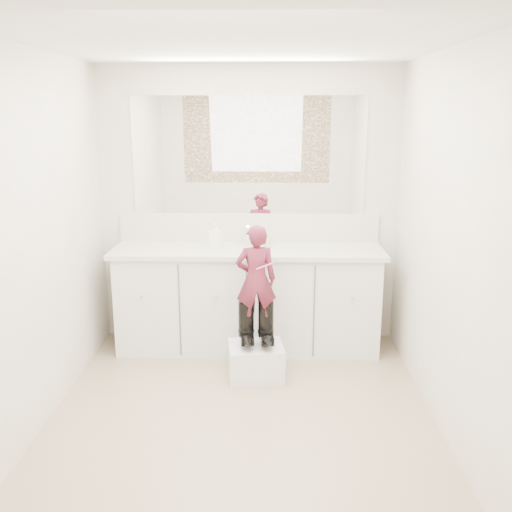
{
  "coord_description": "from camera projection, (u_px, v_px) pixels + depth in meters",
  "views": [
    {
      "loc": [
        0.19,
        -3.45,
        2.01
      ],
      "look_at": [
        0.08,
        0.78,
        0.94
      ],
      "focal_mm": 40.0,
      "sensor_mm": 36.0,
      "label": 1
    }
  ],
  "objects": [
    {
      "name": "cup",
      "position": [
        267.0,
        242.0,
        4.83
      ],
      "size": [
        0.11,
        0.11,
        0.08
      ],
      "primitive_type": "imported",
      "rotation": [
        0.0,
        0.0,
        0.24
      ],
      "color": "beige",
      "rests_on": "countertop"
    },
    {
      "name": "floor",
      "position": [
        241.0,
        419.0,
        3.84
      ],
      "size": [
        3.0,
        3.0,
        0.0
      ],
      "primitive_type": "plane",
      "color": "#968262",
      "rests_on": "ground"
    },
    {
      "name": "faucet",
      "position": [
        248.0,
        238.0,
        4.94
      ],
      "size": [
        0.08,
        0.08,
        0.1
      ],
      "primitive_type": "cylinder",
      "color": "silver",
      "rests_on": "countertop"
    },
    {
      "name": "wall_right",
      "position": [
        450.0,
        247.0,
        3.51
      ],
      "size": [
        0.0,
        3.0,
        3.0
      ],
      "primitive_type": "plane",
      "rotation": [
        1.57,
        0.0,
        -1.57
      ],
      "color": "beige",
      "rests_on": "floor"
    },
    {
      "name": "dot_panel",
      "position": [
        217.0,
        218.0,
        1.99
      ],
      "size": [
        2.0,
        0.01,
        1.2
      ],
      "primitive_type": "cube",
      "color": "#472819",
      "rests_on": "wall_front"
    },
    {
      "name": "step_stool",
      "position": [
        256.0,
        361.0,
        4.41
      ],
      "size": [
        0.45,
        0.39,
        0.26
      ],
      "primitive_type": "cube",
      "rotation": [
        0.0,
        0.0,
        0.12
      ],
      "color": "white",
      "rests_on": "floor"
    },
    {
      "name": "boot_left",
      "position": [
        246.0,
        323.0,
        4.36
      ],
      "size": [
        0.15,
        0.24,
        0.34
      ],
      "primitive_type": null,
      "rotation": [
        0.0,
        0.0,
        0.12
      ],
      "color": "black",
      "rests_on": "step_stool"
    },
    {
      "name": "soap_bottle",
      "position": [
        216.0,
        235.0,
        4.82
      ],
      "size": [
        0.12,
        0.12,
        0.21
      ],
      "primitive_type": "imported",
      "rotation": [
        0.0,
        0.0,
        -0.31
      ],
      "color": "white",
      "rests_on": "countertop"
    },
    {
      "name": "ceiling",
      "position": [
        238.0,
        41.0,
        3.25
      ],
      "size": [
        3.0,
        3.0,
        0.0
      ],
      "primitive_type": "plane",
      "rotation": [
        3.14,
        0.0,
        0.0
      ],
      "color": "white",
      "rests_on": "wall_back"
    },
    {
      "name": "boot_right",
      "position": [
        266.0,
        323.0,
        4.36
      ],
      "size": [
        0.15,
        0.24,
        0.34
      ],
      "primitive_type": null,
      "rotation": [
        0.0,
        0.0,
        0.12
      ],
      "color": "black",
      "rests_on": "step_stool"
    },
    {
      "name": "countertop",
      "position": [
        248.0,
        251.0,
        4.8
      ],
      "size": [
        2.28,
        0.58,
        0.04
      ],
      "primitive_type": "cube",
      "color": "beige",
      "rests_on": "vanity_cabinet"
    },
    {
      "name": "toothbrush",
      "position": [
        265.0,
        266.0,
        4.16
      ],
      "size": [
        0.14,
        0.03,
        0.06
      ],
      "primitive_type": "cylinder",
      "rotation": [
        0.0,
        1.22,
        0.12
      ],
      "color": "#EB5B99",
      "rests_on": "toddler"
    },
    {
      "name": "toddler",
      "position": [
        256.0,
        280.0,
        4.27
      ],
      "size": [
        0.33,
        0.24,
        0.84
      ],
      "primitive_type": "imported",
      "rotation": [
        0.0,
        0.0,
        3.26
      ],
      "color": "#9F3051",
      "rests_on": "step_stool"
    },
    {
      "name": "wall_left",
      "position": [
        33.0,
        244.0,
        3.57
      ],
      "size": [
        0.0,
        3.0,
        3.0
      ],
      "primitive_type": "plane",
      "rotation": [
        1.57,
        0.0,
        1.57
      ],
      "color": "beige",
      "rests_on": "floor"
    },
    {
      "name": "wall_back",
      "position": [
        249.0,
        206.0,
        5.0
      ],
      "size": [
        2.6,
        0.0,
        2.6
      ],
      "primitive_type": "plane",
      "rotation": [
        1.57,
        0.0,
        0.0
      ],
      "color": "beige",
      "rests_on": "floor"
    },
    {
      "name": "mirror",
      "position": [
        249.0,
        156.0,
        4.88
      ],
      "size": [
        2.0,
        0.02,
        1.0
      ],
      "primitive_type": "cube",
      "color": "white",
      "rests_on": "wall_back"
    },
    {
      "name": "wall_front",
      "position": [
        219.0,
        339.0,
        2.09
      ],
      "size": [
        2.6,
        0.0,
        2.6
      ],
      "primitive_type": "plane",
      "rotation": [
        -1.57,
        0.0,
        0.0
      ],
      "color": "beige",
      "rests_on": "floor"
    },
    {
      "name": "vanity_cabinet",
      "position": [
        248.0,
        300.0,
        4.92
      ],
      "size": [
        2.2,
        0.55,
        0.85
      ],
      "primitive_type": "cube",
      "color": "silver",
      "rests_on": "floor"
    },
    {
      "name": "backsplash",
      "position": [
        249.0,
        228.0,
        5.03
      ],
      "size": [
        2.28,
        0.03,
        0.25
      ],
      "primitive_type": "cube",
      "color": "beige",
      "rests_on": "countertop"
    }
  ]
}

